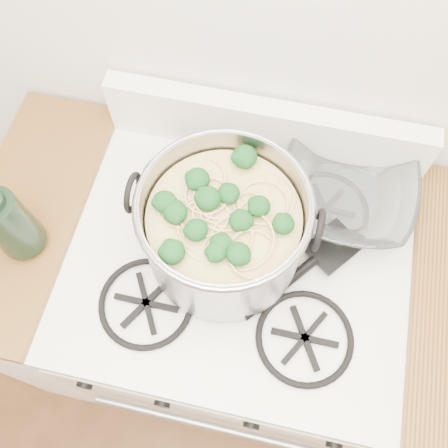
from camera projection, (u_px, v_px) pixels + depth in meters
gas_range at (234, 314)px, 1.53m from camera, size 0.76×0.66×0.92m
counter_left at (77, 276)px, 1.56m from camera, size 0.25×0.65×0.92m
stock_pot at (224, 229)px, 1.00m from camera, size 0.37×0.34×0.23m
spatula at (333, 245)px, 1.09m from camera, size 0.42×0.42×0.02m
glass_bowl at (345, 194)px, 1.14m from camera, size 0.13×0.13×0.03m
bottle at (4, 217)px, 0.99m from camera, size 0.12×0.12×0.26m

